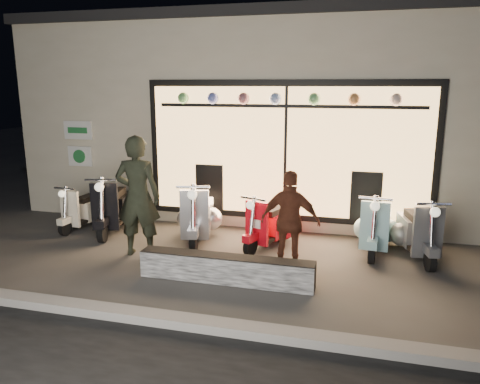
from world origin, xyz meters
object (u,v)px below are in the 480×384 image
object	(u,v)px
scooter_red	(272,224)
graffiti_barrier	(226,269)
man	(138,196)
woman	(290,221)
scooter_silver	(199,215)

from	to	relation	value
scooter_red	graffiti_barrier	bearing A→B (deg)	-79.98
man	woman	size ratio (longest dim) A/B	1.30
scooter_silver	scooter_red	bearing A→B (deg)	-13.37
scooter_silver	woman	xyz separation A→B (m)	(1.86, -1.07, 0.33)
woman	scooter_red	bearing A→B (deg)	-62.74
graffiti_barrier	scooter_silver	size ratio (longest dim) A/B	1.64
graffiti_barrier	scooter_red	size ratio (longest dim) A/B	1.95
scooter_red	woman	world-z (taller)	woman
graffiti_barrier	scooter_red	bearing A→B (deg)	79.79
graffiti_barrier	woman	bearing A→B (deg)	41.68
graffiti_barrier	scooter_silver	world-z (taller)	scooter_silver
graffiti_barrier	man	size ratio (longest dim) A/B	1.27
graffiti_barrier	woman	distance (m)	1.22
scooter_red	scooter_silver	bearing A→B (deg)	-160.08
man	woman	world-z (taller)	man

